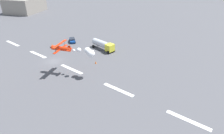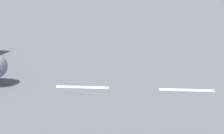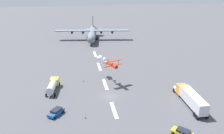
# 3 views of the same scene
# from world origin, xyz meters

# --- Properties ---
(ground_plane) EXTENTS (440.00, 440.00, 0.00)m
(ground_plane) POSITION_xyz_m (0.00, 0.00, 0.00)
(ground_plane) COLOR #4C4C51
(ground_plane) RESTS_ON ground
(runway_stripe_2) EXTENTS (8.00, 0.90, 0.01)m
(runway_stripe_2) POSITION_xyz_m (-23.28, 0.00, 0.01)
(runway_stripe_2) COLOR white
(runway_stripe_2) RESTS_ON ground
(runway_stripe_3) EXTENTS (8.00, 0.90, 0.01)m
(runway_stripe_3) POSITION_xyz_m (-7.76, 0.00, 0.01)
(runway_stripe_3) COLOR white
(runway_stripe_3) RESTS_ON ground
(runway_stripe_4) EXTENTS (8.00, 0.90, 0.01)m
(runway_stripe_4) POSITION_xyz_m (7.76, 0.00, 0.01)
(runway_stripe_4) COLOR white
(runway_stripe_4) RESTS_ON ground
(runway_stripe_5) EXTENTS (8.00, 0.90, 0.01)m
(runway_stripe_5) POSITION_xyz_m (23.28, 0.00, 0.01)
(runway_stripe_5) COLOR white
(runway_stripe_5) RESTS_ON ground
(runway_stripe_6) EXTENTS (8.00, 0.90, 0.01)m
(runway_stripe_6) POSITION_xyz_m (38.81, 0.00, 0.01)
(runway_stripe_6) COLOR white
(runway_stripe_6) RESTS_ON ground
(stunt_biplane_red) EXTENTS (11.60, 6.63, 2.42)m
(stunt_biplane_red) POSITION_xyz_m (11.11, -0.56, 6.44)
(stunt_biplane_red) COLOR red
(fuel_tanker_truck) EXTENTS (8.79, 3.75, 2.90)m
(fuel_tanker_truck) POSITION_xyz_m (5.74, 15.48, 1.74)
(fuel_tanker_truck) COLOR yellow
(fuel_tanker_truck) RESTS_ON ground
(airport_staff_sedan) EXTENTS (4.64, 4.09, 1.52)m
(airport_staff_sedan) POSITION_xyz_m (-7.62, 13.97, 0.81)
(airport_staff_sedan) COLOR #194CA5
(airport_staff_sedan) RESTS_ON ground
(hangar_building) EXTENTS (22.39, 24.26, 10.72)m
(hangar_building) POSITION_xyz_m (-67.57, 31.35, 4.37)
(hangar_building) COLOR gray
(hangar_building) RESTS_ON ground
(traffic_cone_near) EXTENTS (0.44, 0.44, 0.75)m
(traffic_cone_near) POSITION_xyz_m (-10.32, 7.24, 0.38)
(traffic_cone_near) COLOR orange
(traffic_cone_near) RESTS_ON ground
(traffic_cone_far) EXTENTS (0.44, 0.44, 0.75)m
(traffic_cone_far) POSITION_xyz_m (10.60, 6.47, 0.38)
(traffic_cone_far) COLOR orange
(traffic_cone_far) RESTS_ON ground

